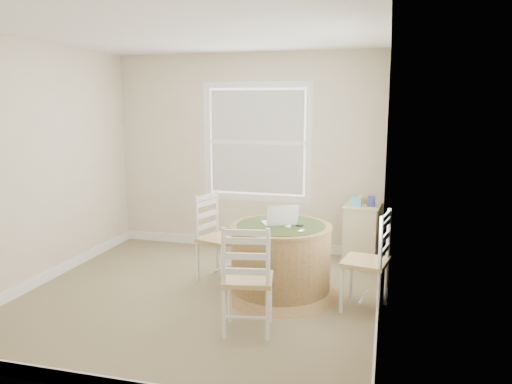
% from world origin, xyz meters
% --- Properties ---
extents(room, '(3.64, 3.64, 2.64)m').
position_xyz_m(room, '(0.17, 0.16, 1.30)').
color(room, '#897B57').
rests_on(room, ground).
extents(round_table, '(1.22, 1.22, 0.75)m').
position_xyz_m(round_table, '(0.80, 0.27, 0.40)').
color(round_table, '#A5854A').
rests_on(round_table, ground).
extents(chair_left, '(0.51, 0.52, 0.95)m').
position_xyz_m(chair_left, '(0.06, 0.52, 0.47)').
color(chair_left, white).
rests_on(chair_left, ground).
extents(chair_near, '(0.48, 0.47, 0.95)m').
position_xyz_m(chair_near, '(0.70, -0.63, 0.47)').
color(chair_near, white).
rests_on(chair_near, ground).
extents(chair_right, '(0.47, 0.49, 0.95)m').
position_xyz_m(chair_right, '(1.66, 0.11, 0.47)').
color(chair_right, white).
rests_on(chair_right, ground).
extents(laptop, '(0.42, 0.40, 0.23)m').
position_xyz_m(laptop, '(0.78, 0.30, 0.77)').
color(laptop, white).
rests_on(laptop, round_table).
extents(mouse, '(0.08, 0.10, 0.03)m').
position_xyz_m(mouse, '(0.89, 0.19, 0.75)').
color(mouse, white).
rests_on(mouse, round_table).
extents(phone, '(0.06, 0.10, 0.02)m').
position_xyz_m(phone, '(1.04, 0.07, 0.74)').
color(phone, '#B7BABF').
rests_on(phone, round_table).
extents(keys, '(0.07, 0.06, 0.02)m').
position_xyz_m(keys, '(1.00, 0.25, 0.75)').
color(keys, black).
rests_on(keys, round_table).
extents(corner_chest, '(0.46, 0.59, 0.74)m').
position_xyz_m(corner_chest, '(1.55, 1.53, 0.37)').
color(corner_chest, beige).
rests_on(corner_chest, ground).
extents(tissue_box, '(0.13, 0.13, 0.10)m').
position_xyz_m(tissue_box, '(1.49, 1.42, 0.79)').
color(tissue_box, '#62BDE0').
rests_on(tissue_box, corner_chest).
extents(box_yellow, '(0.16, 0.11, 0.06)m').
position_xyz_m(box_yellow, '(1.60, 1.59, 0.77)').
color(box_yellow, '#C09243').
rests_on(box_yellow, corner_chest).
extents(box_blue, '(0.09, 0.09, 0.12)m').
position_xyz_m(box_blue, '(1.65, 1.42, 0.80)').
color(box_blue, '#324098').
rests_on(box_blue, corner_chest).
extents(cup_cream, '(0.07, 0.07, 0.09)m').
position_xyz_m(cup_cream, '(1.52, 1.65, 0.79)').
color(cup_cream, beige).
rests_on(cup_cream, corner_chest).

